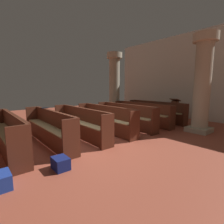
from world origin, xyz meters
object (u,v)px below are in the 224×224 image
at_px(pew_row_0, 156,111).
at_px(pew_row_2, 125,115).
at_px(pew_row_3, 105,118).
at_px(kneeler_box_navy, 61,163).
at_px(hymn_book, 45,108).
at_px(pew_row_6, 7,132).
at_px(pew_row_1, 142,113).
at_px(lectern, 175,110).
at_px(kneeler_box_blue, 0,181).
at_px(pew_row_4, 80,122).
at_px(pillar_aisle_side, 202,82).
at_px(pillar_far_side, 114,84).
at_px(pew_row_5, 48,126).

distance_m(pew_row_0, pew_row_2, 2.15).
distance_m(pew_row_3, kneeler_box_navy, 3.20).
bearing_deg(hymn_book, pew_row_3, 66.76).
bearing_deg(pew_row_6, pew_row_3, 90.00).
xyz_separation_m(pew_row_1, pew_row_6, (0.00, -5.37, 0.00)).
distance_m(lectern, hymn_book, 6.60).
height_order(kneeler_box_navy, kneeler_box_blue, kneeler_box_blue).
bearing_deg(pew_row_3, pew_row_4, -90.00).
bearing_deg(pillar_aisle_side, pew_row_3, -131.35).
xyz_separation_m(pew_row_2, pillar_far_side, (-2.32, 1.39, 1.34)).
relative_size(pew_row_2, pew_row_3, 1.00).
bearing_deg(pew_row_0, kneeler_box_navy, -72.14).
bearing_deg(pew_row_0, pew_row_5, -90.00).
xyz_separation_m(lectern, kneeler_box_blue, (1.61, -8.16, -0.32)).
distance_m(pew_row_4, kneeler_box_navy, 2.42).
bearing_deg(hymn_book, pew_row_4, 46.40).
height_order(pew_row_0, pew_row_3, same).
relative_size(pew_row_6, kneeler_box_blue, 7.69).
distance_m(pew_row_0, pillar_aisle_side, 2.77).
bearing_deg(pew_row_0, hymn_book, -99.21).
xyz_separation_m(pew_row_1, kneeler_box_blue, (1.88, -5.77, -0.39)).
distance_m(pew_row_1, pillar_far_side, 2.70).
distance_m(pew_row_4, pew_row_5, 1.07).
bearing_deg(pillar_far_side, pew_row_5, -63.31).
bearing_deg(pillar_far_side, hymn_book, -71.50).
height_order(pillar_aisle_side, pillar_far_side, same).
relative_size(pillar_far_side, kneeler_box_blue, 8.64).
xyz_separation_m(kneeler_box_navy, kneeler_box_blue, (0.01, -1.05, 0.01)).
relative_size(pew_row_3, kneeler_box_navy, 8.34).
bearing_deg(pew_row_4, pew_row_0, 90.00).
bearing_deg(pew_row_3, kneeler_box_navy, -54.03).
bearing_deg(pillar_aisle_side, pew_row_6, -111.84).
height_order(pew_row_6, lectern, lectern).
height_order(pew_row_1, pew_row_2, same).
distance_m(pew_row_1, kneeler_box_blue, 6.08).
xyz_separation_m(pew_row_3, pillar_far_side, (-2.32, 2.47, 1.34)).
relative_size(pew_row_1, hymn_book, 14.75).
distance_m(pew_row_5, pillar_far_side, 5.33).
bearing_deg(pew_row_3, lectern, 86.61).
height_order(pew_row_3, lectern, lectern).
xyz_separation_m(pillar_far_side, hymn_book, (1.48, -4.42, -0.88)).
bearing_deg(pillar_aisle_side, pew_row_5, -116.09).
bearing_deg(pew_row_4, pew_row_6, -90.00).
xyz_separation_m(pillar_far_side, kneeler_box_navy, (4.18, -5.04, -1.73)).
bearing_deg(lectern, kneeler_box_navy, -77.33).
bearing_deg(pew_row_4, pew_row_2, 90.00).
relative_size(pew_row_1, kneeler_box_blue, 7.69).
bearing_deg(pew_row_6, pew_row_5, 90.00).
relative_size(pew_row_0, pew_row_4, 1.00).
relative_size(pillar_far_side, hymn_book, 16.56).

